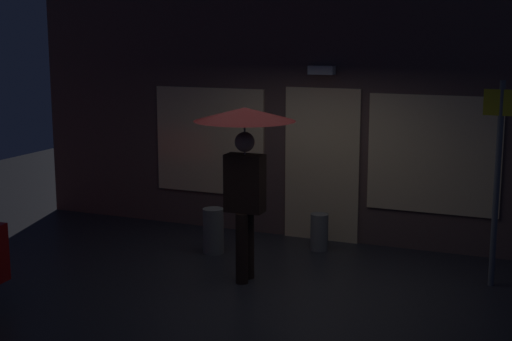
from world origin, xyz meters
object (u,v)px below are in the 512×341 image
person_with_umbrella (245,145)px  sidewalk_bollard_2 (213,231)px  sidewalk_bollard (319,232)px  street_sign_post (497,172)px

person_with_umbrella → sidewalk_bollard_2: 1.83m
person_with_umbrella → sidewalk_bollard_2: (-0.85, 0.88, -1.36)m
person_with_umbrella → sidewalk_bollard: (0.43, 1.58, -1.41)m
person_with_umbrella → sidewalk_bollard_2: bearing=-47.3°
sidewalk_bollard_2 → street_sign_post: bearing=1.5°
street_sign_post → sidewalk_bollard_2: street_sign_post is taller
person_with_umbrella → street_sign_post: size_ratio=0.87×
street_sign_post → sidewalk_bollard: (-2.35, 0.60, -1.12)m
sidewalk_bollard → sidewalk_bollard_2: (-1.29, -0.70, 0.06)m
person_with_umbrella → sidewalk_bollard_2: person_with_umbrella is taller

